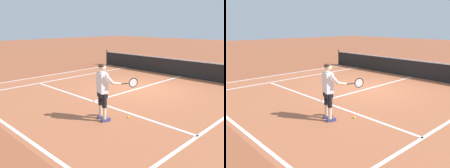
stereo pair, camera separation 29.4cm
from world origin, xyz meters
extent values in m
plane|color=#9E5133|center=(0.00, 0.00, 0.00)|extent=(80.00, 80.00, 0.00)
cube|color=#B2603D|center=(0.00, -1.15, 0.00)|extent=(10.98, 9.99, 0.00)
cube|color=white|center=(0.00, -5.95, 0.00)|extent=(10.98, 0.10, 0.01)
cube|color=white|center=(0.00, -2.75, 0.00)|extent=(8.23, 0.10, 0.01)
cube|color=white|center=(0.00, 0.45, 0.00)|extent=(0.10, 6.40, 0.01)
cube|color=white|center=(-4.12, -1.15, 0.00)|extent=(0.10, 9.59, 0.01)
cube|color=white|center=(4.12, -1.15, 0.00)|extent=(0.10, 9.59, 0.01)
cube|color=white|center=(-5.49, -1.15, 0.00)|extent=(0.10, 9.59, 0.01)
cylinder|color=#333338|center=(-5.94, 3.65, 0.54)|extent=(0.08, 0.08, 1.07)
cube|color=black|center=(0.00, 3.65, 0.46)|extent=(11.84, 0.02, 0.91)
cube|color=white|center=(0.00, 3.65, 0.94)|extent=(11.84, 0.03, 0.06)
cube|color=navy|center=(1.46, -3.66, 0.04)|extent=(0.20, 0.30, 0.09)
cube|color=navy|center=(1.72, -3.76, 0.04)|extent=(0.20, 0.30, 0.09)
cylinder|color=beige|center=(1.44, -3.70, 0.27)|extent=(0.11, 0.11, 0.36)
cylinder|color=black|center=(1.44, -3.70, 0.66)|extent=(0.14, 0.14, 0.41)
cylinder|color=beige|center=(1.71, -3.79, 0.27)|extent=(0.11, 0.11, 0.36)
cylinder|color=black|center=(1.71, -3.79, 0.66)|extent=(0.14, 0.14, 0.41)
cube|color=black|center=(1.57, -3.75, 0.82)|extent=(0.39, 0.30, 0.20)
cube|color=white|center=(1.57, -3.75, 1.16)|extent=(0.43, 0.33, 0.60)
cylinder|color=beige|center=(1.35, -3.67, 1.11)|extent=(0.09, 0.09, 0.62)
cylinder|color=white|center=(1.85, -3.75, 1.31)|extent=(0.17, 0.28, 0.29)
cylinder|color=beige|center=(1.96, -3.56, 1.17)|extent=(0.17, 0.30, 0.14)
sphere|color=beige|center=(1.58, -3.74, 1.60)|extent=(0.21, 0.21, 0.21)
ellipsoid|color=#382314|center=(1.57, -3.76, 1.66)|extent=(0.25, 0.25, 0.12)
cylinder|color=#232326|center=(2.05, -3.36, 1.14)|extent=(0.10, 0.20, 0.03)
cylinder|color=black|center=(2.10, -3.22, 1.14)|extent=(0.06, 0.10, 0.02)
torus|color=black|center=(2.16, -3.05, 1.14)|extent=(0.12, 0.29, 0.30)
cylinder|color=silver|center=(2.16, -3.05, 1.14)|extent=(0.09, 0.24, 0.25)
sphere|color=#CCE02D|center=(2.03, -3.08, 0.03)|extent=(0.07, 0.07, 0.07)
camera|label=1|loc=(6.54, -8.32, 2.78)|focal=38.39mm
camera|label=2|loc=(6.75, -8.11, 2.78)|focal=38.39mm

